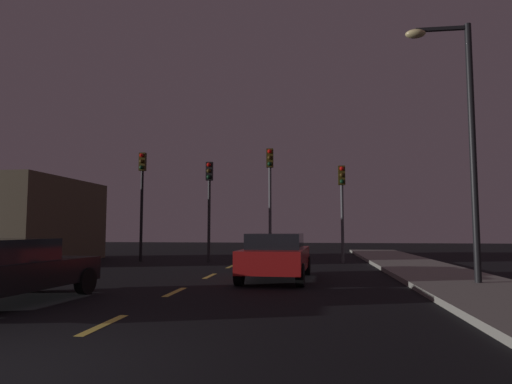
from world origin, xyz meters
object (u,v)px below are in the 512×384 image
(car_stopped_ahead, at_px, (276,256))
(traffic_signal_center_right, at_px, (270,183))
(traffic_signal_center_left, at_px, (209,191))
(traffic_signal_far_right, at_px, (342,194))
(traffic_signal_far_left, at_px, (142,185))
(street_lamp_right, at_px, (462,127))
(car_adjacent_lane, at_px, (1,270))

(car_stopped_ahead, bearing_deg, traffic_signal_center_right, 96.91)
(traffic_signal_center_left, relative_size, car_stopped_ahead, 1.13)
(traffic_signal_far_right, bearing_deg, car_stopped_ahead, -109.58)
(traffic_signal_far_left, bearing_deg, traffic_signal_center_left, -0.02)
(traffic_signal_far_left, height_order, street_lamp_right, street_lamp_right)
(traffic_signal_far_right, bearing_deg, car_adjacent_lane, -122.75)
(traffic_signal_center_left, xyz_separation_m, car_adjacent_lane, (-1.53, -12.24, -2.68))
(traffic_signal_center_right, bearing_deg, car_stopped_ahead, -83.09)
(traffic_signal_far_left, xyz_separation_m, traffic_signal_far_right, (9.74, -0.00, -0.53))
(traffic_signal_center_left, xyz_separation_m, street_lamp_right, (9.06, -8.27, 0.98))
(traffic_signal_far_left, bearing_deg, traffic_signal_far_right, -0.01)
(traffic_signal_far_left, distance_m, car_stopped_ahead, 10.55)
(traffic_signal_center_left, height_order, street_lamp_right, street_lamp_right)
(traffic_signal_center_left, height_order, traffic_signal_far_right, traffic_signal_center_left)
(car_adjacent_lane, relative_size, street_lamp_right, 0.61)
(traffic_signal_center_right, relative_size, car_stopped_ahead, 1.27)
(traffic_signal_far_left, relative_size, car_stopped_ahead, 1.25)
(car_adjacent_lane, bearing_deg, car_stopped_ahead, 43.95)
(car_adjacent_lane, bearing_deg, traffic_signal_far_right, 57.25)
(traffic_signal_far_right, bearing_deg, traffic_signal_far_left, 179.99)
(traffic_signal_far_right, distance_m, car_adjacent_lane, 14.76)
(traffic_signal_far_right, bearing_deg, traffic_signal_center_left, 179.99)
(traffic_signal_far_left, height_order, car_stopped_ahead, traffic_signal_far_left)
(traffic_signal_center_right, xyz_separation_m, street_lamp_right, (6.09, -8.27, 0.61))
(traffic_signal_center_left, bearing_deg, traffic_signal_center_right, 0.02)
(traffic_signal_center_left, bearing_deg, traffic_signal_far_right, -0.01)
(traffic_signal_center_right, height_order, street_lamp_right, street_lamp_right)
(traffic_signal_center_left, relative_size, traffic_signal_far_right, 1.07)
(car_stopped_ahead, height_order, street_lamp_right, street_lamp_right)
(traffic_signal_far_left, distance_m, car_adjacent_lane, 12.74)
(traffic_signal_center_left, distance_m, traffic_signal_center_right, 2.99)
(traffic_signal_far_left, distance_m, street_lamp_right, 14.97)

